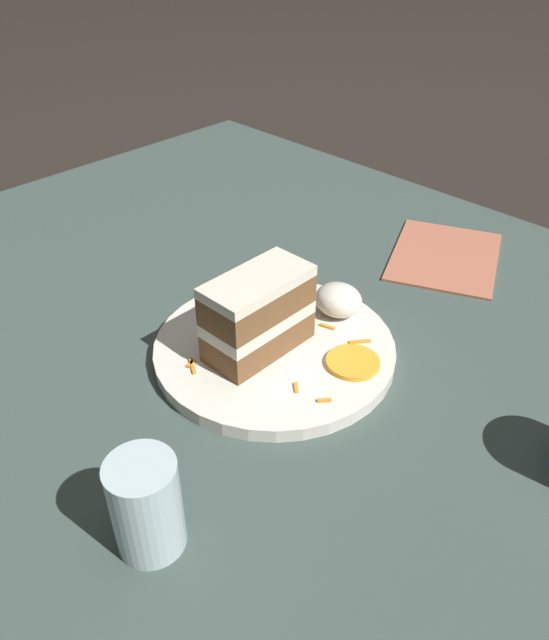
# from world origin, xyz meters

# --- Properties ---
(ground_plane) EXTENTS (6.00, 6.00, 0.00)m
(ground_plane) POSITION_xyz_m (0.00, 0.00, 0.00)
(ground_plane) COLOR black
(ground_plane) RESTS_ON ground
(dining_table) EXTENTS (1.31, 1.13, 0.04)m
(dining_table) POSITION_xyz_m (0.00, 0.00, 0.02)
(dining_table) COLOR #384742
(dining_table) RESTS_ON ground
(plate) EXTENTS (0.29, 0.29, 0.02)m
(plate) POSITION_xyz_m (-0.03, -0.02, 0.04)
(plate) COLOR silver
(plate) RESTS_ON dining_table
(cake_slice) EXTENTS (0.07, 0.13, 0.10)m
(cake_slice) POSITION_xyz_m (-0.02, 0.00, 0.10)
(cake_slice) COLOR brown
(cake_slice) RESTS_ON plate
(cream_dollop) EXTENTS (0.06, 0.06, 0.04)m
(cream_dollop) POSITION_xyz_m (-0.04, -0.12, 0.07)
(cream_dollop) COLOR silver
(cream_dollop) RESTS_ON plate
(orange_garnish) EXTENTS (0.06, 0.06, 0.01)m
(orange_garnish) POSITION_xyz_m (-0.12, -0.05, 0.06)
(orange_garnish) COLOR orange
(orange_garnish) RESTS_ON plate
(carrot_shreds_scatter) EXTENTS (0.17, 0.19, 0.00)m
(carrot_shreds_scatter) POSITION_xyz_m (-0.05, -0.02, 0.05)
(carrot_shreds_scatter) COLOR orange
(carrot_shreds_scatter) RESTS_ON plate
(drinking_glass) EXTENTS (0.06, 0.06, 0.10)m
(drinking_glass) POSITION_xyz_m (-0.13, 0.24, 0.08)
(drinking_glass) COLOR silver
(drinking_glass) RESTS_ON dining_table
(menu_card) EXTENTS (0.22, 0.24, 0.00)m
(menu_card) POSITION_xyz_m (-0.05, -0.36, 0.04)
(menu_card) COLOR #B2664C
(menu_card) RESTS_ON dining_table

